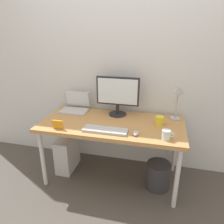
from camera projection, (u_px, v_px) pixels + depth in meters
The scene contains 13 objects.
ground_plane at pixel (112, 177), 2.55m from camera, with size 6.00×6.00×0.00m, color #4C4742.
back_wall at pixel (121, 61), 2.45m from camera, with size 4.40×0.04×2.60m, color silver.
desk at pixel (112, 127), 2.31m from camera, with size 1.52×0.72×0.71m.
monitor at pixel (118, 94), 2.40m from camera, with size 0.48×0.20×0.45m.
laptop at pixel (75, 106), 2.60m from camera, with size 0.32×0.28×0.23m.
desk_lamp at pixel (178, 94), 2.24m from camera, with size 0.11×0.16×0.42m.
keyboard at pixel (105, 130), 2.09m from camera, with size 0.44×0.14×0.02m, color #B2B2B7.
mouse at pixel (136, 133), 2.02m from camera, with size 0.06×0.09×0.03m, color #B2B2B7.
coffee_mug at pixel (160, 121), 2.22m from camera, with size 0.12×0.09×0.09m.
glass_cup at pixel (166, 135), 1.93m from camera, with size 0.12×0.08×0.09m.
photo_frame at pixel (58, 124), 2.13m from camera, with size 0.11×0.02×0.09m, color orange.
computer_tower at pixel (67, 153), 2.64m from camera, with size 0.18×0.36×0.42m, color silver.
wastebasket at pixel (158, 175), 2.34m from camera, with size 0.26×0.26×0.30m, color #333338.
Camera 1 is at (0.49, -2.03, 1.66)m, focal length 34.35 mm.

